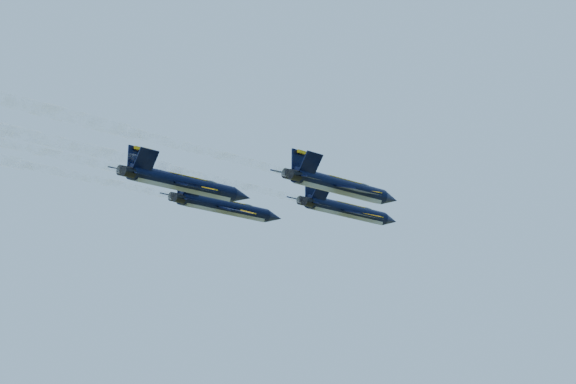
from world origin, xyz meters
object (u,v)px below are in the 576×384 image
Objects in this scene: jet_lead at (349,211)px; jet_right at (343,187)px; jet_left at (227,208)px; jet_slot at (186,184)px.

jet_right is at bearing -47.96° from jet_lead.
jet_left and jet_right have the same top height.
jet_lead and jet_right have the same top height.
jet_lead is at bearing 132.04° from jet_right.
jet_right is 1.00× the size of jet_slot.
jet_slot is (-4.59, -25.96, 0.00)m from jet_lead.
jet_lead is 15.92m from jet_right.
jet_right is at bearing 53.72° from jet_slot.
jet_slot is at bearing -90.02° from jet_lead.
jet_lead is 1.00× the size of jet_slot.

